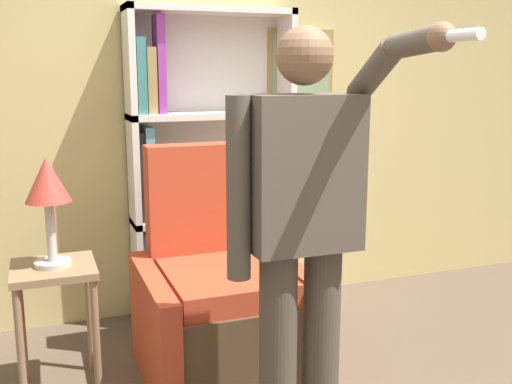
{
  "coord_description": "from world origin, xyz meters",
  "views": [
    {
      "loc": [
        -1.05,
        -1.8,
        1.59
      ],
      "look_at": [
        -0.14,
        0.63,
        1.06
      ],
      "focal_mm": 42.0,
      "sensor_mm": 36.0,
      "label": 1
    }
  ],
  "objects_px": {
    "armchair": "(219,303)",
    "table_lamp": "(48,188)",
    "bookcase": "(196,172)",
    "person_standing": "(302,226)",
    "side_table": "(55,293)"
  },
  "relations": [
    {
      "from": "bookcase",
      "to": "armchair",
      "type": "distance_m",
      "value": 0.98
    },
    {
      "from": "bookcase",
      "to": "person_standing",
      "type": "bearing_deg",
      "value": -90.52
    },
    {
      "from": "armchair",
      "to": "person_standing",
      "type": "relative_size",
      "value": 0.68
    },
    {
      "from": "armchair",
      "to": "table_lamp",
      "type": "height_order",
      "value": "same"
    },
    {
      "from": "side_table",
      "to": "table_lamp",
      "type": "xyz_separation_m",
      "value": [
        0.0,
        0.0,
        0.52
      ]
    },
    {
      "from": "bookcase",
      "to": "side_table",
      "type": "height_order",
      "value": "bookcase"
    },
    {
      "from": "bookcase",
      "to": "armchair",
      "type": "height_order",
      "value": "bookcase"
    },
    {
      "from": "side_table",
      "to": "bookcase",
      "type": "bearing_deg",
      "value": 38.61
    },
    {
      "from": "bookcase",
      "to": "armchair",
      "type": "xyz_separation_m",
      "value": [
        -0.09,
        -0.78,
        -0.58
      ]
    },
    {
      "from": "armchair",
      "to": "table_lamp",
      "type": "distance_m",
      "value": 1.06
    },
    {
      "from": "person_standing",
      "to": "side_table",
      "type": "xyz_separation_m",
      "value": [
        -0.9,
        0.93,
        -0.48
      ]
    },
    {
      "from": "side_table",
      "to": "table_lamp",
      "type": "distance_m",
      "value": 0.52
    },
    {
      "from": "armchair",
      "to": "person_standing",
      "type": "bearing_deg",
      "value": -85.02
    },
    {
      "from": "side_table",
      "to": "table_lamp",
      "type": "height_order",
      "value": "table_lamp"
    },
    {
      "from": "armchair",
      "to": "table_lamp",
      "type": "bearing_deg",
      "value": 176.41
    }
  ]
}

